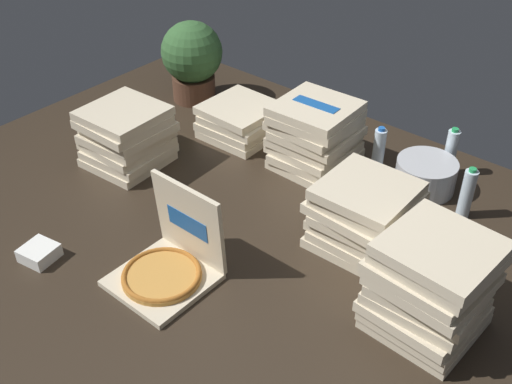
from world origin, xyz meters
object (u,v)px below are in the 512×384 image
Objects in this scene: pizza_stack_left_far at (315,136)px; potted_plant at (192,58)px; ice_bucket at (425,175)px; water_bottle_1 at (450,152)px; pizza_stack_left_mid at (241,120)px; open_pizza_box at (169,262)px; water_bottle_0 at (378,151)px; pizza_stack_right_mid at (431,286)px; pizza_stack_right_near at (127,136)px; pizza_stack_right_far at (364,215)px; napkin_pile at (39,253)px; water_bottle_2 at (467,194)px.

pizza_stack_left_far is 0.97m from potted_plant.
water_bottle_1 is at bearing 81.97° from ice_bucket.
pizza_stack_left_mid is 0.81× the size of potted_plant.
water_bottle_1 is at bearing 19.91° from pizza_stack_left_mid.
open_pizza_box is 1.17m from water_bottle_0.
open_pizza_box is 1.52m from potted_plant.
pizza_stack_left_far is 0.65m from water_bottle_1.
ice_bucket is at bearing 117.64° from pizza_stack_right_mid.
water_bottle_1 is at bearing 36.46° from pizza_stack_right_near.
pizza_stack_right_mid is at bearing -0.83° from pizza_stack_right_near.
pizza_stack_right_far is 1.00× the size of pizza_stack_right_near.
potted_plant reaches higher than napkin_pile.
pizza_stack_right_far is 1.53× the size of water_bottle_0.
pizza_stack_right_mid is at bearing -48.96° from water_bottle_0.
potted_plant is (-1.49, -0.23, 0.13)m from water_bottle_1.
open_pizza_box is 0.94× the size of pizza_stack_right_mid.
pizza_stack_right_near reaches higher than pizza_stack_left_mid.
pizza_stack_right_near is 2.97× the size of napkin_pile.
ice_bucket reaches higher than napkin_pile.
water_bottle_1 is at bearing 69.93° from open_pizza_box.
pizza_stack_left_mid is 0.53m from potted_plant.
water_bottle_2 is (0.21, -0.26, 0.00)m from water_bottle_1.
water_bottle_2 is (0.24, 0.45, -0.03)m from pizza_stack_right_far.
pizza_stack_left_mid is (-0.97, 0.35, -0.06)m from pizza_stack_right_far.
pizza_stack_left_mid is 1.50× the size of water_bottle_2.
napkin_pile is at bearing -69.82° from potted_plant.
pizza_stack_right_far is 0.54m from ice_bucket.
water_bottle_1 is at bearing 127.96° from water_bottle_2.
water_bottle_2 is (0.23, -0.08, 0.05)m from ice_bucket.
pizza_stack_right_near is 0.77m from napkin_pile.
pizza_stack_left_mid is 1.27m from napkin_pile.
pizza_stack_right_mid is 1.41× the size of ice_bucket.
pizza_stack_left_mid is 1.22m from water_bottle_2.
pizza_stack_right_mid reaches higher than open_pizza_box.
pizza_stack_right_far is 0.55m from water_bottle_0.
ice_bucket is at bearing 19.36° from pizza_stack_left_far.
pizza_stack_right_far is at bearing 9.90° from pizza_stack_right_near.
potted_plant reaches higher than water_bottle_0.
pizza_stack_right_far reaches higher than water_bottle_2.
pizza_stack_right_mid is 0.48m from pizza_stack_right_far.
water_bottle_1 is 1.93× the size of napkin_pile.
water_bottle_1 is (-0.38, 0.95, -0.07)m from pizza_stack_right_mid.
pizza_stack_right_mid reaches higher than pizza_stack_right_near.
open_pizza_box is 2.87× the size of napkin_pile.
pizza_stack_right_mid is 1.63m from pizza_stack_right_near.
pizza_stack_left_far is 1.35m from napkin_pile.
potted_plant is at bearing 131.28° from open_pizza_box.
pizza_stack_right_far reaches higher than ice_bucket.
pizza_stack_right_far is 0.83× the size of potted_plant.
open_pizza_box is 1.01m from pizza_stack_left_far.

